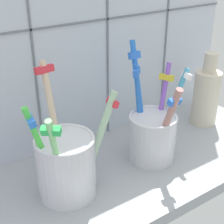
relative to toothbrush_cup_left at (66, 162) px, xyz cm
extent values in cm
cube|color=#9EA3A8|center=(7.52, -0.17, -5.92)|extent=(64.00, 22.00, 2.00)
cube|color=silver|center=(7.52, 11.83, 15.58)|extent=(64.00, 2.00, 45.00)
cube|color=slate|center=(1.12, 10.73, 15.58)|extent=(0.30, 0.20, 45.00)
cube|color=slate|center=(13.92, 10.73, 15.58)|extent=(0.30, 0.20, 45.00)
cube|color=slate|center=(26.72, 10.73, 15.58)|extent=(0.30, 0.20, 45.00)
cube|color=slate|center=(7.52, 10.73, 15.65)|extent=(64.00, 0.20, 0.30)
cylinder|color=silver|center=(-0.05, -0.04, -0.58)|extent=(7.98, 7.98, 8.69)
torus|color=silver|center=(-0.05, -0.04, 3.77)|extent=(8.08, 8.08, 0.50)
cylinder|color=#4DD74B|center=(-2.93, -0.18, 2.51)|extent=(4.31, 1.40, 14.25)
cube|color=blue|center=(-4.16, 0.00, 7.78)|extent=(1.38, 2.38, 1.07)
cylinder|color=beige|center=(0.20, 3.18, 4.29)|extent=(1.38, 4.17, 17.79)
cube|color=#E5333F|center=(0.04, 4.52, 11.94)|extent=(2.65, 1.28, 1.05)
cylinder|color=#ACD2AB|center=(5.20, -0.06, 2.09)|extent=(6.09, 1.44, 13.59)
cube|color=#E5333F|center=(7.02, -0.20, 7.07)|extent=(1.12, 2.24, 1.08)
cylinder|color=#87D885|center=(-2.07, -2.33, 2.47)|extent=(4.19, 4.88, 14.24)
cube|color=green|center=(-3.20, -3.71, 7.85)|extent=(2.47, 2.31, 1.16)
cylinder|color=silver|center=(15.08, -0.04, -1.18)|extent=(7.47, 7.47, 7.49)
torus|color=silver|center=(15.08, -0.04, 2.56)|extent=(7.59, 7.59, 0.50)
cylinder|color=blue|center=(14.29, 2.40, 2.88)|extent=(1.98, 2.08, 14.88)
cube|color=blue|center=(13.89, 2.84, 9.21)|extent=(2.34, 2.22, 1.13)
cylinder|color=tan|center=(14.82, -3.16, 2.36)|extent=(1.65, 5.98, 14.12)
cube|color=blue|center=(14.64, -4.76, 7.13)|extent=(1.96, 1.26, 1.19)
cylinder|color=#975BD3|center=(17.83, 1.16, 2.67)|extent=(4.36, 2.42, 14.58)
cube|color=yellow|center=(18.93, 1.63, 7.63)|extent=(1.83, 2.46, 1.08)
cylinder|color=#47A5CD|center=(18.39, -0.64, 2.46)|extent=(5.94, 2.06, 14.23)
cube|color=white|center=(20.48, -1.11, 8.47)|extent=(1.35, 2.08, 1.04)
cylinder|color=blue|center=(14.64, 2.85, 4.46)|extent=(0.90, 5.31, 18.17)
cube|color=blue|center=(14.63, 4.46, 11.25)|extent=(1.83, 1.07, 1.21)
cylinder|color=beige|center=(31.07, 3.39, 0.24)|extent=(4.82, 4.82, 10.33)
cylinder|color=beige|center=(31.07, 3.39, 7.21)|extent=(2.39, 2.39, 3.60)
camera|label=1|loc=(-15.72, -34.51, 26.98)|focal=54.15mm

